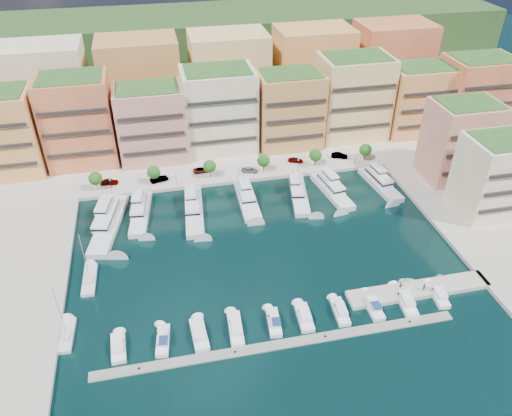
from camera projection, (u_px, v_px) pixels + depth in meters
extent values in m
plane|color=black|center=(262.00, 247.00, 121.18)|extent=(400.00, 400.00, 0.00)
cube|color=#9E998E|center=(222.00, 135.00, 171.02)|extent=(220.00, 64.00, 2.00)
cube|color=#9E998E|center=(509.00, 234.00, 125.48)|extent=(34.00, 76.00, 2.00)
cube|color=#1C3A17|center=(204.00, 85.00, 209.61)|extent=(240.00, 40.00, 58.00)
cube|color=gray|center=(281.00, 345.00, 96.54)|extent=(72.00, 2.20, 0.35)
cube|color=#9E998E|center=(418.00, 291.00, 108.68)|extent=(32.00, 5.00, 2.00)
cube|color=#DE844A|center=(79.00, 121.00, 147.40)|extent=(20.00, 16.00, 26.00)
cube|color=black|center=(76.00, 134.00, 140.77)|extent=(18.40, 0.50, 0.90)
cube|color=#294A1D|center=(69.00, 77.00, 139.78)|extent=(17.60, 14.08, 0.80)
cube|color=tan|center=(152.00, 124.00, 150.57)|extent=(20.00, 15.00, 22.00)
cube|color=black|center=(153.00, 135.00, 144.34)|extent=(18.40, 0.50, 0.90)
cube|color=#294A1D|center=(147.00, 88.00, 144.08)|extent=(17.60, 13.20, 0.80)
cube|color=#F5E1BD|center=(219.00, 111.00, 154.96)|extent=(22.00, 16.00, 25.00)
cube|color=black|center=(223.00, 122.00, 148.32)|extent=(20.24, 0.50, 0.90)
cube|color=#294A1D|center=(217.00, 70.00, 147.62)|extent=(19.36, 14.08, 0.80)
cube|color=#CD804D|center=(289.00, 110.00, 157.72)|extent=(20.00, 15.00, 23.00)
cube|color=black|center=(296.00, 120.00, 151.49)|extent=(18.40, 0.50, 0.90)
cube|color=#294A1D|center=(291.00, 74.00, 150.95)|extent=(17.60, 13.20, 0.80)
cube|color=#EDC37D|center=(353.00, 98.00, 162.28)|extent=(22.00, 16.00, 26.00)
cube|color=black|center=(362.00, 108.00, 155.65)|extent=(20.24, 0.50, 0.90)
cube|color=#294A1D|center=(358.00, 57.00, 154.66)|extent=(19.36, 14.08, 0.80)
cube|color=#E29A53|center=(417.00, 100.00, 165.62)|extent=(20.00, 15.00, 22.00)
cube|color=black|center=(428.00, 110.00, 159.39)|extent=(18.40, 0.50, 0.90)
cube|color=#294A1D|center=(423.00, 67.00, 159.14)|extent=(17.60, 13.20, 0.80)
cube|color=#DE844A|center=(475.00, 95.00, 166.91)|extent=(22.00, 16.00, 24.00)
cube|color=black|center=(490.00, 104.00, 160.27)|extent=(20.24, 0.50, 0.90)
cube|color=#294A1D|center=(485.00, 58.00, 159.85)|extent=(19.36, 14.08, 0.80)
cube|color=tan|center=(460.00, 141.00, 141.16)|extent=(18.00, 14.00, 22.00)
cube|color=black|center=(474.00, 153.00, 135.33)|extent=(16.56, 0.50, 0.90)
cube|color=#294A1D|center=(470.00, 104.00, 134.67)|extent=(15.84, 12.32, 0.80)
cube|color=#F5E1BD|center=(497.00, 176.00, 127.26)|extent=(18.00, 14.00, 20.00)
cube|color=#294A1D|center=(509.00, 140.00, 121.34)|extent=(15.84, 12.32, 0.80)
cube|color=#F5E1BD|center=(47.00, 91.00, 162.05)|extent=(26.00, 18.00, 30.00)
cube|color=#CD804D|center=(141.00, 84.00, 167.24)|extent=(26.00, 18.00, 30.00)
cube|color=#EDC37D|center=(229.00, 77.00, 172.43)|extent=(26.00, 18.00, 30.00)
cube|color=#E29A53|center=(312.00, 71.00, 177.62)|extent=(26.00, 18.00, 30.00)
cube|color=#DE844A|center=(391.00, 65.00, 182.81)|extent=(26.00, 18.00, 30.00)
cylinder|color=#473323|center=(97.00, 185.00, 139.77)|extent=(0.24, 0.24, 3.00)
sphere|color=#1E4814|center=(95.00, 178.00, 138.49)|extent=(3.80, 3.80, 3.80)
cylinder|color=#473323|center=(154.00, 179.00, 142.53)|extent=(0.24, 0.24, 3.00)
sphere|color=#1E4814|center=(154.00, 172.00, 141.25)|extent=(3.80, 3.80, 3.80)
cylinder|color=#473323|center=(210.00, 173.00, 145.30)|extent=(0.24, 0.24, 3.00)
sphere|color=#1E4814|center=(210.00, 166.00, 144.02)|extent=(3.80, 3.80, 3.80)
cylinder|color=#473323|center=(263.00, 167.00, 148.07)|extent=(0.24, 0.24, 3.00)
sphere|color=#1E4814|center=(263.00, 161.00, 146.79)|extent=(3.80, 3.80, 3.80)
cylinder|color=#473323|center=(315.00, 162.00, 150.84)|extent=(0.24, 0.24, 3.00)
sphere|color=#1E4814|center=(315.00, 155.00, 149.56)|extent=(3.80, 3.80, 3.80)
cylinder|color=#473323|center=(365.00, 156.00, 153.61)|extent=(0.24, 0.24, 3.00)
sphere|color=#1E4814|center=(365.00, 150.00, 152.33)|extent=(3.80, 3.80, 3.80)
cylinder|color=black|center=(111.00, 186.00, 138.32)|extent=(0.10, 0.10, 4.00)
sphere|color=#FFF2CC|center=(110.00, 180.00, 137.16)|extent=(0.30, 0.30, 0.30)
cylinder|color=black|center=(176.00, 179.00, 141.44)|extent=(0.10, 0.10, 4.00)
sphere|color=#FFF2CC|center=(175.00, 173.00, 140.27)|extent=(0.30, 0.30, 0.30)
cylinder|color=black|center=(238.00, 173.00, 144.55)|extent=(0.10, 0.10, 4.00)
sphere|color=#FFF2CC|center=(238.00, 166.00, 143.39)|extent=(0.30, 0.30, 0.30)
cylinder|color=black|center=(298.00, 166.00, 147.67)|extent=(0.10, 0.10, 4.00)
sphere|color=#FFF2CC|center=(298.00, 160.00, 146.50)|extent=(0.30, 0.30, 0.30)
cylinder|color=black|center=(355.00, 160.00, 150.78)|extent=(0.10, 0.10, 4.00)
sphere|color=#FFF2CC|center=(356.00, 154.00, 149.62)|extent=(0.30, 0.30, 0.30)
cube|color=silver|center=(109.00, 226.00, 127.67)|extent=(10.05, 26.10, 2.30)
cube|color=silver|center=(108.00, 214.00, 128.57)|extent=(6.85, 14.63, 1.80)
cube|color=black|center=(108.00, 214.00, 128.57)|extent=(6.92, 14.70, 0.55)
cube|color=silver|center=(107.00, 204.00, 129.30)|extent=(4.48, 8.13, 1.40)
cylinder|color=#B2B2B7|center=(106.00, 196.00, 129.63)|extent=(0.14, 0.14, 1.80)
cube|color=silver|center=(141.00, 215.00, 131.54)|extent=(6.65, 19.88, 2.30)
cube|color=silver|center=(140.00, 205.00, 131.94)|extent=(4.79, 11.08, 1.80)
cube|color=black|center=(140.00, 205.00, 131.94)|extent=(4.86, 11.14, 0.55)
cube|color=silver|center=(139.00, 197.00, 132.29)|extent=(3.26, 6.12, 1.40)
cylinder|color=#B2B2B7|center=(138.00, 189.00, 132.32)|extent=(0.14, 0.14, 1.80)
cube|color=black|center=(141.00, 217.00, 131.80)|extent=(6.71, 19.94, 0.35)
cube|color=silver|center=(194.00, 212.00, 132.66)|extent=(6.33, 22.99, 2.30)
cube|color=silver|center=(193.00, 201.00, 133.32)|extent=(4.71, 12.74, 1.80)
cube|color=black|center=(193.00, 201.00, 133.32)|extent=(4.77, 12.81, 0.55)
cube|color=silver|center=(192.00, 193.00, 133.87)|extent=(3.26, 7.01, 1.40)
cylinder|color=#B2B2B7|center=(191.00, 185.00, 134.05)|extent=(0.14, 0.14, 1.80)
cube|color=silver|center=(247.00, 202.00, 136.71)|extent=(5.02, 19.09, 2.30)
cube|color=silver|center=(246.00, 192.00, 137.07)|extent=(4.01, 10.52, 1.80)
cube|color=black|center=(246.00, 192.00, 137.07)|extent=(4.07, 10.59, 0.55)
cube|color=silver|center=(245.00, 184.00, 137.38)|extent=(2.89, 5.76, 1.40)
cylinder|color=#B2B2B7|center=(244.00, 177.00, 137.39)|extent=(0.14, 0.14, 1.80)
cube|color=silver|center=(299.00, 197.00, 138.94)|extent=(7.58, 20.18, 2.30)
cube|color=silver|center=(297.00, 187.00, 139.36)|extent=(5.27, 11.30, 1.80)
cube|color=black|center=(297.00, 187.00, 139.36)|extent=(5.34, 11.37, 0.55)
cube|color=silver|center=(296.00, 179.00, 139.72)|extent=(3.50, 6.27, 1.40)
cylinder|color=#B2B2B7|center=(295.00, 172.00, 139.76)|extent=(0.14, 0.14, 1.80)
cube|color=black|center=(299.00, 198.00, 139.19)|extent=(7.64, 20.24, 0.35)
cube|color=silver|center=(332.00, 192.00, 140.70)|extent=(7.13, 19.96, 2.30)
cube|color=silver|center=(330.00, 183.00, 141.10)|extent=(5.10, 11.15, 1.80)
cube|color=black|center=(330.00, 183.00, 141.10)|extent=(5.17, 11.21, 0.55)
cube|color=silver|center=(329.00, 175.00, 141.45)|extent=(3.45, 6.17, 1.40)
cylinder|color=#B2B2B7|center=(328.00, 168.00, 141.48)|extent=(0.14, 0.14, 1.80)
cube|color=silver|center=(380.00, 186.00, 143.62)|extent=(6.54, 18.99, 2.30)
cube|color=silver|center=(378.00, 176.00, 143.95)|extent=(4.77, 10.58, 1.80)
cube|color=black|center=(378.00, 176.00, 143.95)|extent=(4.84, 10.65, 0.55)
cube|color=silver|center=(377.00, 169.00, 144.24)|extent=(3.26, 5.85, 1.40)
cylinder|color=#B2B2B7|center=(376.00, 162.00, 144.22)|extent=(0.14, 0.14, 1.80)
cube|color=white|center=(119.00, 349.00, 95.51)|extent=(3.02, 7.24, 1.40)
cube|color=white|center=(118.00, 346.00, 94.48)|extent=(2.26, 3.51, 1.10)
cube|color=black|center=(118.00, 341.00, 95.77)|extent=(1.95, 0.19, 0.55)
cube|color=white|center=(163.00, 341.00, 96.97)|extent=(3.30, 7.95, 1.40)
cube|color=white|center=(163.00, 338.00, 95.92)|extent=(2.30, 3.90, 1.10)
cube|color=black|center=(162.00, 333.00, 97.30)|extent=(1.73, 0.30, 0.55)
cube|color=navy|center=(162.00, 340.00, 94.77)|extent=(1.94, 2.50, 0.12)
cube|color=white|center=(199.00, 335.00, 98.20)|extent=(3.25, 8.40, 1.40)
cube|color=white|center=(199.00, 332.00, 97.12)|extent=(2.41, 4.07, 1.10)
cube|color=black|center=(198.00, 327.00, 98.59)|extent=(2.04, 0.20, 0.55)
cube|color=white|center=(236.00, 329.00, 99.45)|extent=(3.15, 8.97, 1.40)
cube|color=white|center=(236.00, 327.00, 98.36)|extent=(2.30, 4.35, 1.10)
cube|color=black|center=(234.00, 321.00, 99.92)|extent=(1.91, 0.21, 0.55)
cube|color=white|center=(274.00, 323.00, 100.81)|extent=(3.16, 7.68, 1.40)
cube|color=white|center=(274.00, 320.00, 99.77)|extent=(2.25, 3.76, 1.10)
cube|color=black|center=(273.00, 315.00, 101.11)|extent=(1.76, 0.27, 0.55)
cube|color=navy|center=(276.00, 322.00, 98.65)|extent=(1.92, 2.40, 0.12)
cube|color=white|center=(304.00, 318.00, 101.92)|extent=(3.15, 7.73, 1.40)
cube|color=white|center=(305.00, 315.00, 100.87)|extent=(2.32, 3.76, 1.10)
cube|color=black|center=(303.00, 310.00, 102.24)|extent=(1.96, 0.21, 0.55)
cube|color=white|center=(340.00, 312.00, 103.25)|extent=(2.95, 7.74, 1.40)
cube|color=white|center=(341.00, 309.00, 102.21)|extent=(2.15, 3.76, 1.10)
cube|color=black|center=(338.00, 305.00, 103.57)|extent=(1.78, 0.21, 0.55)
cube|color=white|center=(372.00, 307.00, 104.49)|extent=(2.68, 7.93, 1.40)
cube|color=white|center=(374.00, 304.00, 103.44)|extent=(2.06, 3.81, 1.10)
cube|color=black|center=(371.00, 299.00, 104.85)|extent=(1.85, 0.12, 0.55)
cube|color=navy|center=(376.00, 305.00, 102.27)|extent=(1.83, 2.39, 0.12)
cube|color=white|center=(405.00, 302.00, 105.77)|extent=(3.65, 9.39, 1.40)
cube|color=white|center=(407.00, 299.00, 104.67)|extent=(2.57, 4.59, 1.10)
cube|color=black|center=(403.00, 293.00, 106.28)|extent=(1.97, 0.30, 0.55)
cube|color=white|center=(438.00, 296.00, 107.11)|extent=(3.30, 7.58, 1.40)
cube|color=white|center=(440.00, 293.00, 106.07)|extent=(2.32, 3.72, 1.10)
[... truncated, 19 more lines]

